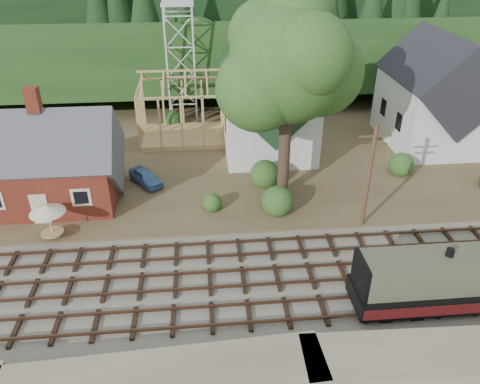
{
  "coord_description": "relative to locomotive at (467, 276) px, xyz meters",
  "views": [
    {
      "loc": [
        -4.39,
        -22.02,
        19.25
      ],
      "look_at": [
        -1.78,
        6.0,
        3.0
      ],
      "focal_mm": 35.0,
      "sensor_mm": 36.0,
      "label": 1
    }
  ],
  "objects": [
    {
      "name": "ground",
      "position": [
        -10.18,
        3.0,
        -2.09
      ],
      "size": [
        140.0,
        140.0,
        0.0
      ],
      "primitive_type": "plane",
      "color": "#384C1E",
      "rests_on": "ground"
    },
    {
      "name": "railroad_bed",
      "position": [
        -10.18,
        3.0,
        -2.01
      ],
      "size": [
        64.0,
        11.0,
        0.16
      ],
      "primitive_type": "cube",
      "color": "#726B5B",
      "rests_on": "ground"
    },
    {
      "name": "village_flat",
      "position": [
        -10.18,
        21.0,
        -1.94
      ],
      "size": [
        64.0,
        26.0,
        0.3
      ],
      "primitive_type": "cube",
      "color": "brown",
      "rests_on": "ground"
    },
    {
      "name": "hillside",
      "position": [
        -10.18,
        45.0,
        -2.09
      ],
      "size": [
        70.0,
        28.96,
        12.74
      ],
      "primitive_type": "cube",
      "rotation": [
        -0.17,
        0.0,
        0.0
      ],
      "color": "#1E3F19",
      "rests_on": "ground"
    },
    {
      "name": "ridge",
      "position": [
        -10.18,
        61.0,
        -2.09
      ],
      "size": [
        80.0,
        20.0,
        12.0
      ],
      "primitive_type": "cube",
      "color": "black",
      "rests_on": "ground"
    },
    {
      "name": "depot",
      "position": [
        -26.18,
        14.0,
        1.13
      ],
      "size": [
        10.8,
        7.41,
        9.0
      ],
      "color": "#5C2215",
      "rests_on": "village_flat"
    },
    {
      "name": "church",
      "position": [
        -8.18,
        22.68,
        3.09
      ],
      "size": [
        8.4,
        15.17,
        13.0
      ],
      "color": "silver",
      "rests_on": "village_flat"
    },
    {
      "name": "farmhouse",
      "position": [
        7.82,
        22.0,
        2.78
      ],
      "size": [
        8.4,
        10.8,
        10.6
      ],
      "color": "silver",
      "rests_on": "village_flat"
    },
    {
      "name": "timber_frame",
      "position": [
        -16.18,
        25.0,
        1.18
      ],
      "size": [
        8.2,
        6.2,
        6.99
      ],
      "color": "tan",
      "rests_on": "village_flat"
    },
    {
      "name": "lattice_tower",
      "position": [
        -16.18,
        31.0,
        7.95
      ],
      "size": [
        3.2,
        3.2,
        12.12
      ],
      "color": "silver",
      "rests_on": "village_flat"
    },
    {
      "name": "big_tree",
      "position": [
        -8.02,
        13.08,
        8.13
      ],
      "size": [
        10.9,
        8.4,
        14.7
      ],
      "color": "#38281E",
      "rests_on": "village_flat"
    },
    {
      "name": "telegraph_pole_near",
      "position": [
        -3.18,
        8.2,
        2.16
      ],
      "size": [
        2.2,
        0.28,
        8.0
      ],
      "color": "#4C331E",
      "rests_on": "ground"
    },
    {
      "name": "locomotive",
      "position": [
        0.0,
        0.0,
        0.0
      ],
      "size": [
        11.71,
        2.93,
        4.69
      ],
      "color": "black",
      "rests_on": "railroad_bed"
    },
    {
      "name": "car_blue",
      "position": [
        -19.2,
        15.8,
        -1.15
      ],
      "size": [
        3.35,
        3.92,
        1.27
      ],
      "primitive_type": "imported",
      "rotation": [
        0.0,
        0.0,
        0.6
      ],
      "color": "#5986BF",
      "rests_on": "village_flat"
    },
    {
      "name": "car_green",
      "position": [
        -29.82,
        16.8,
        -1.25
      ],
      "size": [
        3.32,
        1.4,
        1.07
      ],
      "primitive_type": "imported",
      "rotation": [
        0.0,
        0.0,
        1.48
      ],
      "color": "#779E6D",
      "rests_on": "village_flat"
    },
    {
      "name": "patio_set",
      "position": [
        -24.97,
        8.5,
        0.46
      ],
      "size": [
        2.37,
        2.37,
        2.64
      ],
      "color": "silver",
      "rests_on": "village_flat"
    }
  ]
}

